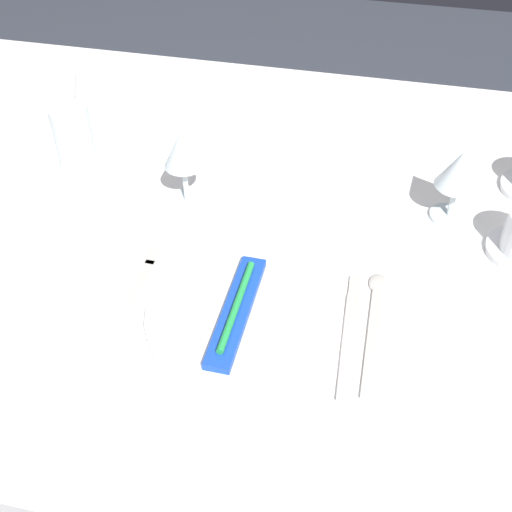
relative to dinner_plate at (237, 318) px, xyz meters
name	(u,v)px	position (x,y,z in m)	size (l,w,h in m)	color
ground_plane	(279,460)	(0.03, 0.23, -0.75)	(6.00, 6.00, 0.00)	#383D47
dining_table	(288,260)	(0.03, 0.23, -0.09)	(1.80, 1.11, 0.74)	white
dinner_plate	(237,318)	(0.00, 0.00, 0.00)	(0.26, 0.26, 0.02)	white
toothbrush_package	(237,310)	(0.00, 0.00, 0.02)	(0.04, 0.21, 0.02)	blue
fork_outer	(135,290)	(-0.16, 0.03, -0.01)	(0.02, 0.21, 0.00)	beige
dinner_knife	(349,336)	(0.16, 0.01, -0.01)	(0.03, 0.23, 0.00)	beige
spoon_soup	(374,316)	(0.19, 0.05, -0.01)	(0.03, 0.23, 0.01)	beige
wine_glass_centre	(183,153)	(-0.15, 0.25, 0.09)	(0.07, 0.07, 0.14)	silver
wine_glass_left	(460,172)	(0.29, 0.31, 0.08)	(0.07, 0.07, 0.13)	silver
drink_tumbler	(74,139)	(-0.38, 0.32, 0.04)	(0.07, 0.07, 0.11)	silver
napkin_folded	(83,82)	(-0.44, 0.49, 0.06)	(0.06, 0.06, 0.14)	white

